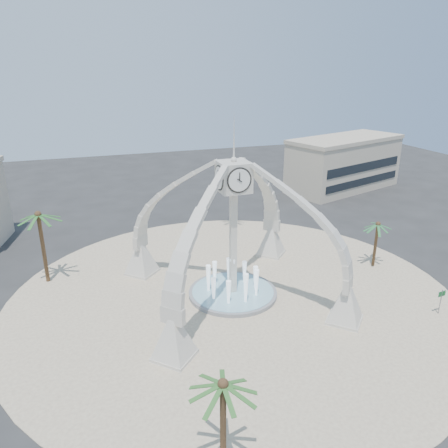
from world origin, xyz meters
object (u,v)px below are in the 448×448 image
object	(u,v)px
clock_tower	(233,228)
palm_west	(38,216)
palm_north	(231,187)
palm_south	(223,385)
fountain	(233,292)
palm_east	(378,225)
street_sign	(441,297)

from	to	relation	value
clock_tower	palm_west	bearing A→B (deg)	152.39
palm_north	clock_tower	bearing A→B (deg)	-109.48
palm_south	palm_west	bearing A→B (deg)	110.24
fountain	palm_north	bearing A→B (deg)	70.52
palm_south	fountain	bearing A→B (deg)	68.10
palm_east	palm_south	distance (m)	28.68
palm_north	palm_south	world-z (taller)	palm_north
clock_tower	fountain	bearing A→B (deg)	90.00
palm_west	street_sign	xyz separation A→B (m)	(31.12, -17.08, -5.08)
palm_west	palm_east	bearing A→B (deg)	-13.12
fountain	palm_west	distance (m)	19.12
clock_tower	palm_south	distance (m)	18.05
fountain	palm_west	world-z (taller)	palm_west
fountain	palm_west	size ratio (longest dim) A/B	1.05
palm_south	palm_east	bearing A→B (deg)	37.93
palm_south	street_sign	xyz separation A→B (m)	(21.88, 7.97, -3.52)
clock_tower	palm_west	xyz separation A→B (m)	(-15.95, 8.34, 0.25)
palm_south	clock_tower	bearing A→B (deg)	68.10
palm_west	palm_south	xyz separation A→B (m)	(9.24, -25.04, -1.56)
palm_east	palm_west	size ratio (longest dim) A/B	0.69
palm_south	street_sign	size ratio (longest dim) A/B	2.55
fountain	street_sign	size ratio (longest dim) A/B	3.45
palm_south	street_sign	bearing A→B (deg)	20.00
palm_north	palm_south	size ratio (longest dim) A/B	1.01
street_sign	fountain	bearing A→B (deg)	144.85
palm_north	fountain	bearing A→B (deg)	-109.48
palm_west	street_sign	bearing A→B (deg)	-28.76
palm_west	palm_north	xyz separation A→B (m)	(21.95, 8.63, -1.47)
palm_north	palm_south	distance (m)	35.99
clock_tower	palm_south	xyz separation A→B (m)	(-6.71, -16.70, -1.31)
clock_tower	fountain	distance (m)	6.20
palm_west	street_sign	distance (m)	35.86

